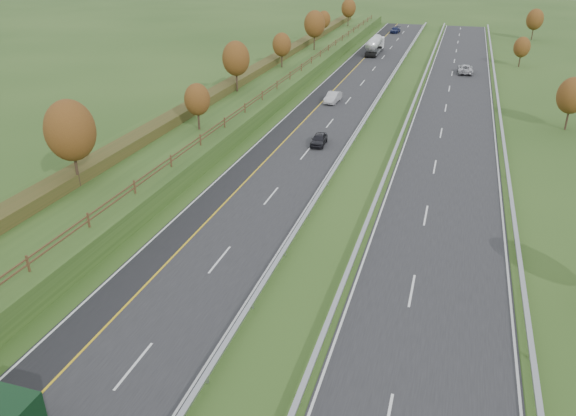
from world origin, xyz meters
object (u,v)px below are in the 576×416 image
at_px(car_silver_mid, 333,97).
at_px(car_oncoming, 465,69).
at_px(car_small_far, 395,30).
at_px(car_dark_near, 319,139).
at_px(road_tanker, 375,45).

bearing_deg(car_silver_mid, car_oncoming, 60.03).
bearing_deg(car_small_far, car_oncoming, -62.95).
distance_m(car_dark_near, car_oncoming, 48.06).
bearing_deg(car_dark_near, road_tanker, 90.53).
bearing_deg(road_tanker, car_oncoming, -38.75).
height_order(car_dark_near, car_oncoming, car_oncoming).
distance_m(car_small_far, car_oncoming, 49.39).
bearing_deg(car_small_far, car_silver_mid, -84.47).
bearing_deg(road_tanker, car_dark_near, -87.03).
bearing_deg(car_dark_near, car_silver_mid, 95.56).
height_order(car_silver_mid, car_small_far, car_silver_mid).
bearing_deg(car_silver_mid, car_small_far, 94.47).
bearing_deg(car_small_far, car_dark_near, -82.78).
height_order(car_dark_near, car_silver_mid, car_silver_mid).
bearing_deg(car_dark_near, car_small_far, 89.22).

